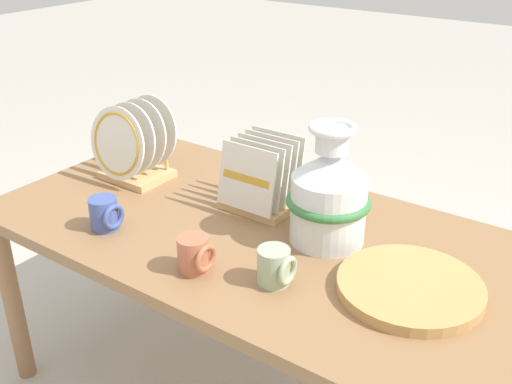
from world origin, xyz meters
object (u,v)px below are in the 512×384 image
at_px(mug_sage_glaze, 275,267).
at_px(dish_rack_round_plates, 132,149).
at_px(ceramic_vase, 329,194).
at_px(dish_rack_square_plates, 261,183).
at_px(mug_cobalt_glaze, 105,214).
at_px(wicker_charger_stack, 410,287).
at_px(mug_terracotta_glaze, 195,255).

bearing_deg(mug_sage_glaze, dish_rack_round_plates, 161.51).
xyz_separation_m(ceramic_vase, dish_rack_round_plates, (-0.68, -0.01, -0.03)).
xyz_separation_m(dish_rack_square_plates, mug_cobalt_glaze, (-0.27, -0.34, -0.03)).
bearing_deg(dish_rack_round_plates, wicker_charger_stack, -5.05).
xyz_separation_m(mug_cobalt_glaze, mug_terracotta_glaze, (0.33, -0.02, 0.00)).
bearing_deg(mug_cobalt_glaze, dish_rack_square_plates, 52.18).
height_order(dish_rack_square_plates, wicker_charger_stack, dish_rack_square_plates).
bearing_deg(mug_sage_glaze, mug_cobalt_glaze, -174.80).
height_order(mug_cobalt_glaze, mug_terracotta_glaze, same).
bearing_deg(mug_terracotta_glaze, mug_sage_glaze, 19.53).
xyz_separation_m(ceramic_vase, mug_cobalt_glaze, (-0.51, -0.29, -0.09)).
bearing_deg(wicker_charger_stack, mug_terracotta_glaze, -155.09).
distance_m(ceramic_vase, mug_terracotta_glaze, 0.37).
relative_size(dish_rack_round_plates, wicker_charger_stack, 0.75).
xyz_separation_m(mug_cobalt_glaze, mug_sage_glaze, (0.51, 0.05, 0.00)).
xyz_separation_m(wicker_charger_stack, mug_sage_glaze, (-0.27, -0.14, 0.03)).
distance_m(dish_rack_square_plates, wicker_charger_stack, 0.54).
height_order(dish_rack_square_plates, mug_terracotta_glaze, dish_rack_square_plates).
xyz_separation_m(ceramic_vase, dish_rack_square_plates, (-0.25, 0.06, -0.06)).
distance_m(mug_terracotta_glaze, mug_sage_glaze, 0.20).
bearing_deg(mug_terracotta_glaze, mug_cobalt_glaze, 176.75).
height_order(ceramic_vase, mug_cobalt_glaze, ceramic_vase).
bearing_deg(mug_sage_glaze, wicker_charger_stack, 28.37).
relative_size(ceramic_vase, mug_terracotta_glaze, 3.58).
height_order(dish_rack_square_plates, mug_sage_glaze, dish_rack_square_plates).
relative_size(ceramic_vase, wicker_charger_stack, 0.96).
bearing_deg(dish_rack_square_plates, dish_rack_round_plates, -170.98).
relative_size(ceramic_vase, dish_rack_round_plates, 1.27).
bearing_deg(mug_cobalt_glaze, mug_terracotta_glaze, -3.25).
xyz_separation_m(dish_rack_round_plates, wicker_charger_stack, (0.95, -0.08, -0.09)).
xyz_separation_m(dish_rack_square_plates, mug_terracotta_glaze, (0.06, -0.36, -0.03)).
distance_m(ceramic_vase, dish_rack_round_plates, 0.68).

